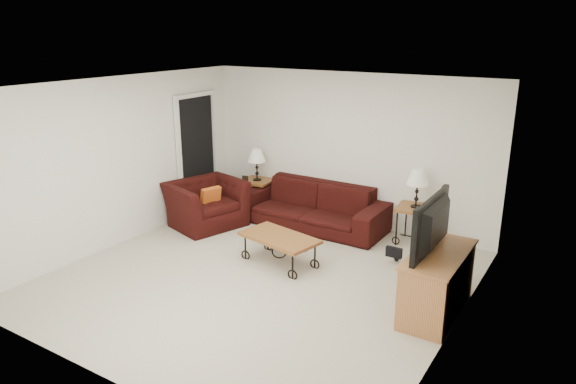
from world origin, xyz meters
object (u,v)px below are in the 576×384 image
(armchair, at_px, (206,204))
(backpack, at_px, (397,247))
(side_table_left, at_px, (257,195))
(tv_stand, at_px, (437,283))
(lamp_right, at_px, (417,188))
(television, at_px, (440,226))
(lamp_left, at_px, (257,165))
(coffee_table, at_px, (279,250))
(side_table_right, at_px, (414,225))
(sofa, at_px, (312,206))

(armchair, relative_size, backpack, 2.53)
(side_table_left, height_order, armchair, armchair)
(armchair, relative_size, tv_stand, 0.92)
(lamp_right, bearing_deg, television, -64.57)
(lamp_left, bearing_deg, coffee_table, -47.30)
(lamp_left, xyz_separation_m, television, (3.79, -1.86, 0.22))
(coffee_table, height_order, tv_stand, tv_stand)
(coffee_table, xyz_separation_m, armchair, (-1.85, 0.63, 0.17))
(coffee_table, bearing_deg, side_table_right, 51.49)
(coffee_table, distance_m, armchair, 1.97)
(side_table_left, xyz_separation_m, backpack, (2.93, -0.77, -0.06))
(sofa, height_order, lamp_right, lamp_right)
(side_table_right, bearing_deg, tv_stand, -64.07)
(side_table_right, distance_m, tv_stand, 2.07)
(coffee_table, bearing_deg, tv_stand, -4.28)
(tv_stand, bearing_deg, sofa, 146.90)
(sofa, bearing_deg, lamp_left, 171.70)
(lamp_right, relative_size, armchair, 0.51)
(coffee_table, distance_m, tv_stand, 2.26)
(side_table_left, height_order, backpack, side_table_left)
(lamp_right, height_order, backpack, lamp_right)
(side_table_left, xyz_separation_m, armchair, (-0.29, -1.06, 0.09))
(side_table_left, bearing_deg, television, -26.13)
(sofa, relative_size, lamp_right, 4.17)
(side_table_right, height_order, tv_stand, tv_stand)
(armchair, bearing_deg, side_table_right, -54.59)
(side_table_right, xyz_separation_m, backpack, (0.02, -0.77, -0.07))
(sofa, height_order, tv_stand, tv_stand)
(lamp_right, relative_size, backpack, 1.29)
(sofa, relative_size, side_table_right, 4.17)
(lamp_left, distance_m, television, 4.23)
(sofa, relative_size, lamp_left, 4.32)
(side_table_right, xyz_separation_m, television, (0.88, -1.86, 0.78))
(lamp_right, distance_m, coffee_table, 2.27)
(television, bearing_deg, side_table_right, -154.57)
(lamp_left, bearing_deg, television, -26.13)
(side_table_left, relative_size, side_table_right, 0.96)
(side_table_left, distance_m, tv_stand, 4.24)
(side_table_left, bearing_deg, backpack, -14.66)
(lamp_left, relative_size, armchair, 0.49)
(lamp_left, relative_size, lamp_right, 0.96)
(armchair, distance_m, television, 4.22)
(sofa, xyz_separation_m, backpack, (1.70, -0.59, -0.13))
(lamp_left, xyz_separation_m, lamp_right, (2.91, -0.00, 0.03))
(side_table_left, relative_size, television, 0.51)
(armchair, distance_m, tv_stand, 4.18)
(lamp_right, height_order, television, television)
(lamp_left, distance_m, armchair, 1.20)
(side_table_right, distance_m, coffee_table, 2.16)
(sofa, xyz_separation_m, armchair, (-1.53, -0.88, 0.02))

